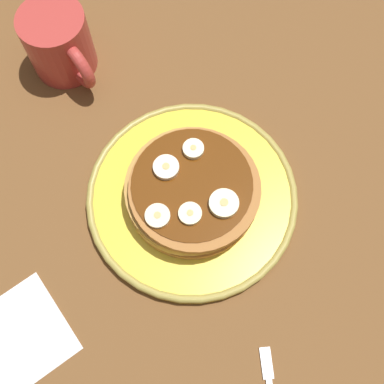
% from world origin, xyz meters
% --- Properties ---
extents(ground_plane, '(1.40, 1.40, 0.03)m').
position_xyz_m(ground_plane, '(0.00, 0.00, -0.01)').
color(ground_plane, brown).
extents(plate, '(0.27, 0.27, 0.02)m').
position_xyz_m(plate, '(0.00, 0.00, 0.01)').
color(plate, yellow).
rests_on(plate, ground_plane).
extents(pancake_stack, '(0.17, 0.17, 0.04)m').
position_xyz_m(pancake_stack, '(-0.00, -0.00, 0.03)').
color(pancake_stack, '#B87739').
rests_on(pancake_stack, plate).
extents(banana_slice_0, '(0.03, 0.03, 0.01)m').
position_xyz_m(banana_slice_0, '(0.03, -0.03, 0.06)').
color(banana_slice_0, '#FBF2B9').
rests_on(banana_slice_0, pancake_stack).
extents(banana_slice_1, '(0.04, 0.04, 0.01)m').
position_xyz_m(banana_slice_1, '(0.04, 0.01, 0.06)').
color(banana_slice_1, '#F3F0BC').
rests_on(banana_slice_1, pancake_stack).
extents(banana_slice_2, '(0.03, 0.03, 0.01)m').
position_xyz_m(banana_slice_2, '(0.01, -0.06, 0.06)').
color(banana_slice_2, '#F9E7B6').
rests_on(banana_slice_2, pancake_stack).
extents(banana_slice_3, '(0.03, 0.03, 0.01)m').
position_xyz_m(banana_slice_3, '(-0.03, 0.03, 0.06)').
color(banana_slice_3, '#FAEEC1').
rests_on(banana_slice_3, pancake_stack).
extents(banana_slice_4, '(0.03, 0.03, 0.01)m').
position_xyz_m(banana_slice_4, '(-0.03, -0.01, 0.06)').
color(banana_slice_4, '#FDEAC5').
rests_on(banana_slice_4, pancake_stack).
extents(coffee_mug, '(0.13, 0.09, 0.09)m').
position_xyz_m(coffee_mug, '(-0.27, -0.01, 0.05)').
color(coffee_mug, '#B23833').
rests_on(coffee_mug, ground_plane).
extents(napkin, '(0.11, 0.11, 0.00)m').
position_xyz_m(napkin, '(0.01, -0.27, 0.00)').
color(napkin, white).
rests_on(napkin, ground_plane).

